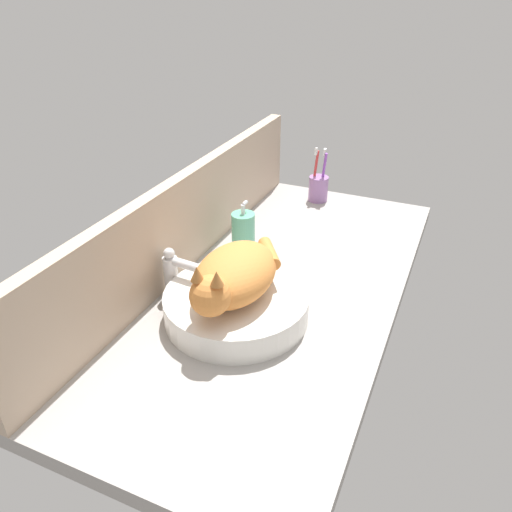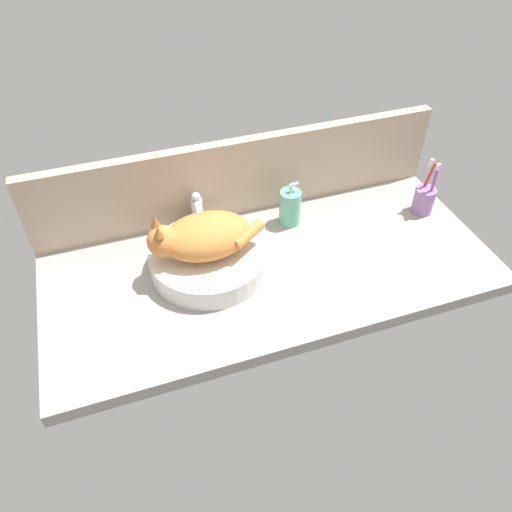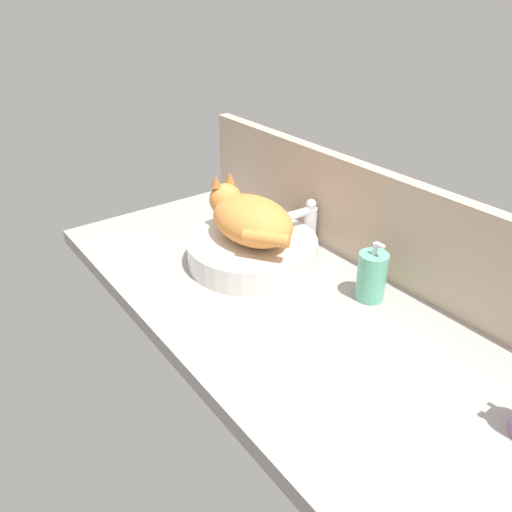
{
  "view_description": "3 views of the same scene",
  "coord_description": "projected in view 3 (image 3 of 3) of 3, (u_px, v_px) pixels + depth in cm",
  "views": [
    {
      "loc": [
        -101.94,
        -37.71,
        71.77
      ],
      "look_at": [
        -6.1,
        4.47,
        10.73
      ],
      "focal_mm": 35.0,
      "sensor_mm": 36.0,
      "label": 1
    },
    {
      "loc": [
        -38.02,
        -97.9,
        101.34
      ],
      "look_at": [
        -6.06,
        -4.65,
        9.33
      ],
      "focal_mm": 35.0,
      "sensor_mm": 36.0,
      "label": 2
    },
    {
      "loc": [
        74.34,
        -62.28,
        66.19
      ],
      "look_at": [
        -6.69,
        -2.06,
        8.77
      ],
      "focal_mm": 35.0,
      "sensor_mm": 36.0,
      "label": 3
    }
  ],
  "objects": [
    {
      "name": "soap_dispenser",
      "position": [
        372.0,
        276.0,
        1.14
      ],
      "size": [
        6.72,
        6.72,
        14.93
      ],
      "color": "#60B793",
      "rests_on": "ground_plane"
    },
    {
      "name": "faucet",
      "position": [
        307.0,
        222.0,
        1.36
      ],
      "size": [
        3.73,
        11.86,
        13.6
      ],
      "color": "silver",
      "rests_on": "ground_plane"
    },
    {
      "name": "ground_plane",
      "position": [
        280.0,
        304.0,
        1.18
      ],
      "size": [
        130.14,
        59.3,
        4.0
      ],
      "primitive_type": "cube",
      "color": "#9E9993"
    },
    {
      "name": "cat",
      "position": [
        249.0,
        217.0,
        1.26
      ],
      "size": [
        32.36,
        17.16,
        14.0
      ],
      "color": "orange",
      "rests_on": "sink_basin"
    },
    {
      "name": "sink_basin",
      "position": [
        252.0,
        251.0,
        1.3
      ],
      "size": [
        33.75,
        33.75,
        6.58
      ],
      "primitive_type": "cylinder",
      "color": "silver",
      "rests_on": "ground_plane"
    },
    {
      "name": "backsplash_panel",
      "position": [
        368.0,
        217.0,
        1.25
      ],
      "size": [
        130.14,
        3.6,
        25.83
      ],
      "primitive_type": "cube",
      "color": "tan",
      "rests_on": "ground_plane"
    }
  ]
}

